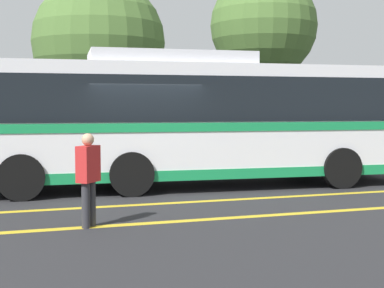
{
  "coord_description": "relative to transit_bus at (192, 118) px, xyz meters",
  "views": [
    {
      "loc": [
        -2.55,
        -12.33,
        1.99
      ],
      "look_at": [
        1.41,
        0.46,
        1.06
      ],
      "focal_mm": 50.0,
      "sensor_mm": 36.0,
      "label": 1
    }
  ],
  "objects": [
    {
      "name": "ground_plane",
      "position": [
        -1.4,
        -0.46,
        -1.71
      ],
      "size": [
        220.0,
        220.0,
        0.0
      ],
      "primitive_type": "plane",
      "color": "#262628"
    },
    {
      "name": "lane_strip_0",
      "position": [
        0.01,
        -2.2,
        -1.71
      ],
      "size": [
        31.2,
        0.2,
        0.01
      ],
      "primitive_type": "cube",
      "rotation": [
        0.0,
        0.0,
        1.57
      ],
      "color": "gold",
      "rests_on": "ground_plane"
    },
    {
      "name": "lane_strip_1",
      "position": [
        0.01,
        -3.95,
        -1.71
      ],
      "size": [
        31.2,
        0.2,
        0.01
      ],
      "primitive_type": "cube",
      "rotation": [
        0.0,
        0.0,
        1.57
      ],
      "color": "gold",
      "rests_on": "ground_plane"
    },
    {
      "name": "curb_strip",
      "position": [
        0.01,
        4.88,
        -1.64
      ],
      "size": [
        39.2,
        0.36,
        0.15
      ],
      "primitive_type": "cube",
      "color": "#99999E",
      "rests_on": "ground_plane"
    },
    {
      "name": "transit_bus",
      "position": [
        0.0,
        0.0,
        0.0
      ],
      "size": [
        11.64,
        3.29,
        3.31
      ],
      "rotation": [
        0.0,
        0.0,
        -1.64
      ],
      "color": "white",
      "rests_on": "ground_plane"
    },
    {
      "name": "pedestrian_0",
      "position": [
        -2.99,
        -3.93,
        -0.84
      ],
      "size": [
        0.44,
        0.46,
        1.56
      ],
      "rotation": [
        0.0,
        0.0,
        0.88
      ],
      "color": "#2D2D33",
      "rests_on": "ground_plane"
    },
    {
      "name": "tree_0",
      "position": [
        -1.42,
        6.61,
        2.56
      ],
      "size": [
        4.7,
        4.7,
        6.63
      ],
      "color": "#513823",
      "rests_on": "ground_plane"
    },
    {
      "name": "tree_1",
      "position": [
        5.53,
        7.78,
        3.61
      ],
      "size": [
        4.41,
        4.41,
        7.55
      ],
      "color": "#513823",
      "rests_on": "ground_plane"
    }
  ]
}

